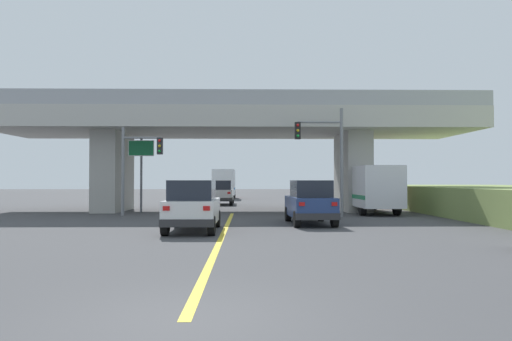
{
  "coord_description": "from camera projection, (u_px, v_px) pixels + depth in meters",
  "views": [
    {
      "loc": [
        0.89,
        -6.75,
        2.01
      ],
      "look_at": [
        1.31,
        15.09,
        2.48
      ],
      "focal_mm": 33.15,
      "sensor_mm": 36.0,
      "label": 1
    }
  ],
  "objects": [
    {
      "name": "highway_sign",
      "position": [
        141.0,
        157.0,
        29.47
      ],
      "size": [
        1.61,
        0.17,
        4.69
      ],
      "color": "#56595E",
      "rests_on": "ground"
    },
    {
      "name": "box_truck",
      "position": [
        370.0,
        188.0,
        29.3
      ],
      "size": [
        2.33,
        7.32,
        2.87
      ],
      "color": "red",
      "rests_on": "ground"
    },
    {
      "name": "sedan_oncoming",
      "position": [
        221.0,
        192.0,
        39.52
      ],
      "size": [
        2.02,
        4.68,
        2.02
      ],
      "color": "silver",
      "rests_on": "ground"
    },
    {
      "name": "suv_lead",
      "position": [
        193.0,
        206.0,
        18.67
      ],
      "size": [
        1.95,
        4.29,
        2.02
      ],
      "color": "silver",
      "rests_on": "ground"
    },
    {
      "name": "lane_divider_stripe",
      "position": [
        223.0,
        234.0,
        17.78
      ],
      "size": [
        0.2,
        22.2,
        0.01
      ],
      "primitive_type": "cube",
      "color": "yellow",
      "rests_on": "ground"
    },
    {
      "name": "suv_crossing",
      "position": [
        310.0,
        202.0,
        21.7
      ],
      "size": [
        2.02,
        4.31,
        2.02
      ],
      "rotation": [
        0.0,
        0.0,
        0.04
      ],
      "color": "navy",
      "rests_on": "ground"
    },
    {
      "name": "semi_truck_distant",
      "position": [
        224.0,
        184.0,
        51.83
      ],
      "size": [
        2.33,
        6.88,
        3.2
      ],
      "color": "red",
      "rests_on": "ground"
    },
    {
      "name": "ground",
      "position": [
        233.0,
        211.0,
        31.35
      ],
      "size": [
        160.0,
        160.0,
        0.0
      ],
      "primitive_type": "plane",
      "color": "#424244"
    },
    {
      "name": "overpass_bridge",
      "position": [
        234.0,
        133.0,
        31.46
      ],
      "size": [
        30.83,
        8.11,
        7.34
      ],
      "color": "#B7B5AD",
      "rests_on": "ground"
    },
    {
      "name": "traffic_signal_farside",
      "position": [
        137.0,
        160.0,
        27.1
      ],
      "size": [
        2.36,
        0.36,
        5.09
      ],
      "color": "slate",
      "rests_on": "ground"
    },
    {
      "name": "traffic_signal_nearside",
      "position": [
        327.0,
        149.0,
        26.52
      ],
      "size": [
        2.73,
        0.36,
        6.09
      ],
      "color": "slate",
      "rests_on": "ground"
    }
  ]
}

